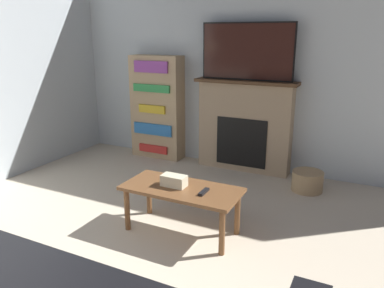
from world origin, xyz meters
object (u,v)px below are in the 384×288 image
coffee_table (181,194)px  bookshelf (157,107)px  fireplace (244,126)px  tv (247,52)px  storage_basket (307,181)px

coffee_table → bookshelf: (-1.33, 1.79, 0.35)m
coffee_table → fireplace: bearing=91.2°
tv → bookshelf: tv is taller
tv → coffee_table: size_ratio=1.11×
fireplace → tv: (0.00, -0.02, 0.93)m
coffee_table → tv: bearing=91.2°
storage_basket → tv: bearing=159.1°
tv → bookshelf: (-1.29, -0.00, -0.79)m
coffee_table → bookshelf: bookshelf is taller
fireplace → bookshelf: size_ratio=0.90×
fireplace → storage_basket: 1.07m
tv → fireplace: bearing=90.0°
fireplace → bookshelf: bearing=-179.0°
coffee_table → storage_basket: coffee_table is taller
tv → storage_basket: 1.69m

